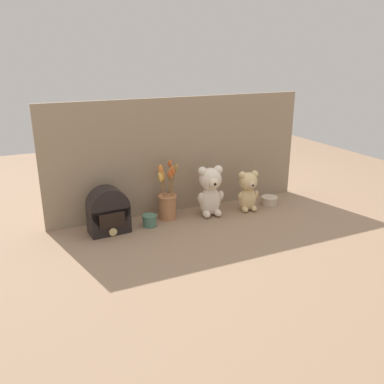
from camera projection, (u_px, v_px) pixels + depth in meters
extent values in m
plane|color=#8E7056|center=(194.00, 219.00, 2.22)|extent=(4.00, 4.00, 0.00)
cube|color=gray|center=(181.00, 155.00, 2.26)|extent=(1.51, 0.02, 0.64)
ellipsoid|color=beige|center=(210.00, 201.00, 2.26)|extent=(0.13, 0.11, 0.16)
sphere|color=beige|center=(210.00, 179.00, 2.21)|extent=(0.12, 0.12, 0.12)
sphere|color=beige|center=(213.00, 183.00, 2.18)|extent=(0.06, 0.06, 0.06)
sphere|color=black|center=(215.00, 184.00, 2.15)|extent=(0.02, 0.02, 0.02)
sphere|color=beige|center=(218.00, 170.00, 2.21)|extent=(0.05, 0.05, 0.05)
sphere|color=beige|center=(203.00, 171.00, 2.19)|extent=(0.05, 0.05, 0.05)
ellipsoid|color=beige|center=(220.00, 196.00, 2.25)|extent=(0.04, 0.06, 0.07)
ellipsoid|color=beige|center=(201.00, 198.00, 2.22)|extent=(0.04, 0.06, 0.07)
ellipsoid|color=beige|center=(218.00, 213.00, 2.25)|extent=(0.05, 0.07, 0.04)
ellipsoid|color=beige|center=(206.00, 214.00, 2.23)|extent=(0.05, 0.07, 0.04)
ellipsoid|color=#DBBC84|center=(247.00, 199.00, 2.33)|extent=(0.11, 0.09, 0.13)
sphere|color=#DBBC84|center=(248.00, 181.00, 2.30)|extent=(0.10, 0.10, 0.10)
sphere|color=#D1B289|center=(251.00, 184.00, 2.26)|extent=(0.05, 0.05, 0.05)
sphere|color=black|center=(253.00, 185.00, 2.24)|extent=(0.01, 0.01, 0.01)
sphere|color=#DBBC84|center=(255.00, 174.00, 2.29)|extent=(0.04, 0.04, 0.04)
sphere|color=#DBBC84|center=(242.00, 175.00, 2.27)|extent=(0.04, 0.04, 0.04)
ellipsoid|color=#DBBC84|center=(256.00, 195.00, 2.33)|extent=(0.04, 0.05, 0.06)
ellipsoid|color=#DBBC84|center=(241.00, 196.00, 2.30)|extent=(0.04, 0.05, 0.06)
ellipsoid|color=#DBBC84|center=(254.00, 208.00, 2.33)|extent=(0.04, 0.06, 0.03)
ellipsoid|color=#DBBC84|center=(245.00, 209.00, 2.31)|extent=(0.04, 0.06, 0.03)
cylinder|color=#AD7047|center=(167.00, 207.00, 2.21)|extent=(0.09, 0.09, 0.13)
torus|color=#AD7047|center=(167.00, 196.00, 2.19)|extent=(0.10, 0.10, 0.01)
cylinder|color=olive|center=(171.00, 183.00, 2.17)|extent=(0.01, 0.01, 0.13)
ellipsoid|color=gold|center=(172.00, 172.00, 2.15)|extent=(0.03, 0.03, 0.06)
cylinder|color=olive|center=(163.00, 187.00, 2.15)|extent=(0.02, 0.03, 0.11)
ellipsoid|color=gold|center=(161.00, 177.00, 2.12)|extent=(0.04, 0.04, 0.06)
cylinder|color=olive|center=(169.00, 185.00, 2.14)|extent=(0.03, 0.01, 0.13)
ellipsoid|color=#C65B28|center=(170.00, 174.00, 2.11)|extent=(0.03, 0.03, 0.05)
cylinder|color=olive|center=(169.00, 179.00, 2.18)|extent=(0.02, 0.02, 0.17)
ellipsoid|color=#C65B28|center=(170.00, 163.00, 2.16)|extent=(0.03, 0.03, 0.04)
cylinder|color=olive|center=(163.00, 183.00, 2.15)|extent=(0.01, 0.02, 0.15)
ellipsoid|color=orange|center=(161.00, 169.00, 2.12)|extent=(0.03, 0.04, 0.05)
cylinder|color=olive|center=(162.00, 184.00, 2.20)|extent=(0.05, 0.02, 0.10)
ellipsoid|color=tan|center=(160.00, 174.00, 2.20)|extent=(0.04, 0.03, 0.05)
cylinder|color=olive|center=(173.00, 181.00, 2.19)|extent=(0.02, 0.05, 0.14)
ellipsoid|color=tan|center=(176.00, 168.00, 2.19)|extent=(0.03, 0.04, 0.05)
cylinder|color=olive|center=(171.00, 184.00, 2.14)|extent=(0.04, 0.01, 0.15)
ellipsoid|color=#C65B28|center=(173.00, 171.00, 2.10)|extent=(0.04, 0.03, 0.06)
cylinder|color=olive|center=(164.00, 185.00, 2.19)|extent=(0.01, 0.01, 0.10)
ellipsoid|color=gold|center=(163.00, 176.00, 2.17)|extent=(0.03, 0.02, 0.05)
cube|color=black|center=(109.00, 219.00, 2.04)|extent=(0.21, 0.12, 0.14)
cylinder|color=black|center=(108.00, 207.00, 2.01)|extent=(0.21, 0.12, 0.20)
cube|color=black|center=(112.00, 221.00, 1.98)|extent=(0.13, 0.01, 0.08)
cylinder|color=#D6BC7A|center=(113.00, 232.00, 2.00)|extent=(0.04, 0.01, 0.04)
cylinder|color=beige|center=(269.00, 201.00, 2.43)|extent=(0.09, 0.09, 0.04)
cylinder|color=beige|center=(270.00, 197.00, 2.42)|extent=(0.10, 0.10, 0.01)
cylinder|color=#47705B|center=(150.00, 222.00, 2.12)|extent=(0.07, 0.07, 0.05)
cylinder|color=#47705B|center=(149.00, 216.00, 2.11)|extent=(0.08, 0.08, 0.01)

